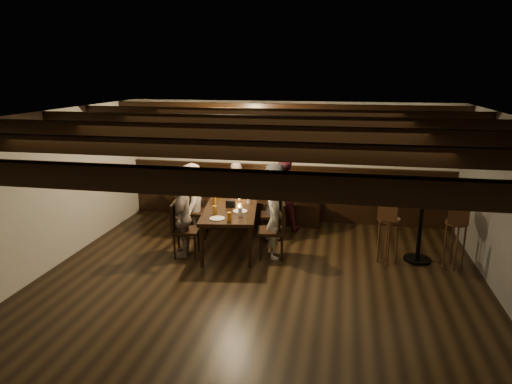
% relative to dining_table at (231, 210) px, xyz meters
% --- Properties ---
extents(room, '(7.00, 7.00, 7.00)m').
position_rel_dining_table_xyz_m(room, '(0.47, 0.42, 0.41)').
color(room, black).
rests_on(room, ground).
extents(dining_table, '(1.15, 2.03, 0.72)m').
position_rel_dining_table_xyz_m(dining_table, '(0.00, 0.00, 0.00)').
color(dining_table, black).
rests_on(dining_table, floor).
extents(chair_left_near, '(0.51, 0.51, 0.99)m').
position_rel_dining_table_xyz_m(chair_left_near, '(-0.78, 0.33, -0.36)').
color(chair_left_near, black).
rests_on(chair_left_near, floor).
extents(chair_left_far, '(0.47, 0.47, 0.91)m').
position_rel_dining_table_xyz_m(chair_left_far, '(-0.64, -0.55, -0.39)').
color(chair_left_far, black).
rests_on(chair_left_far, floor).
extents(chair_right_near, '(0.47, 0.47, 0.90)m').
position_rel_dining_table_xyz_m(chair_right_near, '(0.64, 0.55, -0.39)').
color(chair_right_near, black).
rests_on(chair_right_near, floor).
extents(chair_right_far, '(0.49, 0.49, 0.93)m').
position_rel_dining_table_xyz_m(chair_right_far, '(0.78, -0.33, -0.38)').
color(chair_right_far, black).
rests_on(chair_right_far, floor).
extents(person_bench_left, '(0.65, 0.48, 1.23)m').
position_rel_dining_table_xyz_m(person_bench_left, '(-1.03, 0.75, -0.05)').
color(person_bench_left, black).
rests_on(person_bench_left, floor).
extents(person_bench_centre, '(0.51, 0.38, 1.29)m').
position_rel_dining_table_xyz_m(person_bench_centre, '(-0.16, 1.04, -0.01)').
color(person_bench_centre, gray).
rests_on(person_bench_centre, floor).
extents(person_bench_right, '(0.75, 0.62, 1.39)m').
position_rel_dining_table_xyz_m(person_bench_right, '(0.75, 1.03, 0.03)').
color(person_bench_right, maroon).
rests_on(person_bench_right, floor).
extents(person_left_near, '(0.64, 0.95, 1.37)m').
position_rel_dining_table_xyz_m(person_left_near, '(-0.81, 0.33, 0.02)').
color(person_left_near, '#B8AB9C').
rests_on(person_left_near, floor).
extents(person_left_far, '(0.43, 0.81, 1.31)m').
position_rel_dining_table_xyz_m(person_left_far, '(-0.67, -0.56, -0.01)').
color(person_left_far, gray).
rests_on(person_left_far, floor).
extents(person_right_near, '(0.54, 0.74, 1.39)m').
position_rel_dining_table_xyz_m(person_right_near, '(0.67, 0.56, 0.03)').
color(person_right_near, black).
rests_on(person_right_near, floor).
extents(person_right_far, '(0.36, 0.48, 1.22)m').
position_rel_dining_table_xyz_m(person_right_far, '(0.81, -0.33, -0.05)').
color(person_right_far, '#A9A08F').
rests_on(person_right_far, floor).
extents(pint_a, '(0.07, 0.07, 0.14)m').
position_rel_dining_table_xyz_m(pint_a, '(-0.38, 0.65, 0.13)').
color(pint_a, '#BF7219').
rests_on(pint_a, dining_table).
extents(pint_b, '(0.07, 0.07, 0.14)m').
position_rel_dining_table_xyz_m(pint_b, '(0.15, 0.68, 0.13)').
color(pint_b, '#BF7219').
rests_on(pint_b, dining_table).
extents(pint_c, '(0.07, 0.07, 0.14)m').
position_rel_dining_table_xyz_m(pint_c, '(-0.31, 0.05, 0.13)').
color(pint_c, '#BF7219').
rests_on(pint_c, dining_table).
extents(pint_d, '(0.07, 0.07, 0.14)m').
position_rel_dining_table_xyz_m(pint_d, '(0.27, 0.24, 0.13)').
color(pint_d, silver).
rests_on(pint_d, dining_table).
extents(pint_e, '(0.07, 0.07, 0.14)m').
position_rel_dining_table_xyz_m(pint_e, '(-0.15, -0.48, 0.13)').
color(pint_e, '#BF7219').
rests_on(pint_e, dining_table).
extents(pint_f, '(0.07, 0.07, 0.14)m').
position_rel_dining_table_xyz_m(pint_f, '(0.28, -0.51, 0.13)').
color(pint_f, silver).
rests_on(pint_f, dining_table).
extents(pint_g, '(0.07, 0.07, 0.14)m').
position_rel_dining_table_xyz_m(pint_g, '(0.17, -0.78, 0.13)').
color(pint_g, '#BF7219').
rests_on(pint_g, dining_table).
extents(plate_near, '(0.24, 0.24, 0.01)m').
position_rel_dining_table_xyz_m(plate_near, '(-0.04, -0.71, 0.07)').
color(plate_near, white).
rests_on(plate_near, dining_table).
extents(plate_far, '(0.24, 0.24, 0.01)m').
position_rel_dining_table_xyz_m(plate_far, '(0.22, -0.27, 0.07)').
color(plate_far, white).
rests_on(plate_far, dining_table).
extents(condiment_caddy, '(0.15, 0.10, 0.12)m').
position_rel_dining_table_xyz_m(condiment_caddy, '(0.01, -0.05, 0.12)').
color(condiment_caddy, black).
rests_on(condiment_caddy, dining_table).
extents(candle, '(0.05, 0.05, 0.05)m').
position_rel_dining_table_xyz_m(candle, '(0.07, 0.31, 0.08)').
color(candle, beige).
rests_on(candle, dining_table).
extents(high_top_table, '(0.59, 0.59, 1.05)m').
position_rel_dining_table_xyz_m(high_top_table, '(3.10, -0.04, 0.02)').
color(high_top_table, black).
rests_on(high_top_table, floor).
extents(bar_stool_left, '(0.36, 0.38, 1.06)m').
position_rel_dining_table_xyz_m(bar_stool_left, '(2.60, -0.25, -0.27)').
color(bar_stool_left, '#3C2113').
rests_on(bar_stool_left, floor).
extents(bar_stool_right, '(0.34, 0.36, 1.06)m').
position_rel_dining_table_xyz_m(bar_stool_right, '(3.60, -0.20, -0.27)').
color(bar_stool_right, '#3C2113').
rests_on(bar_stool_right, floor).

